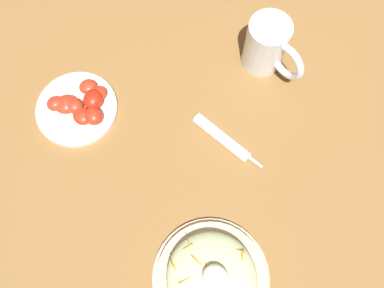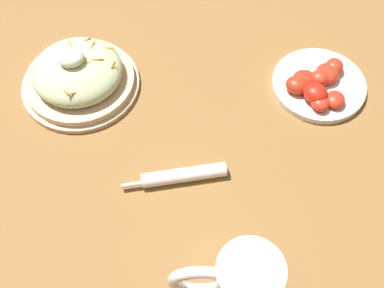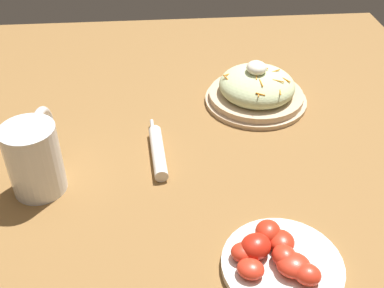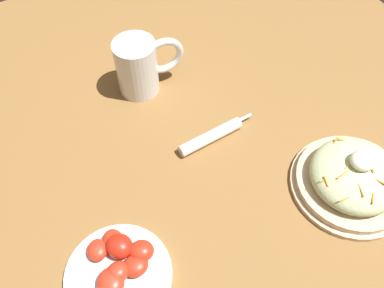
{
  "view_description": "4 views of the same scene",
  "coord_description": "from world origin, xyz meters",
  "px_view_note": "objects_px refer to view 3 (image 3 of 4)",
  "views": [
    {
      "loc": [
        -0.18,
        0.26,
        0.81
      ],
      "look_at": [
        0.0,
        0.08,
        0.05
      ],
      "focal_mm": 35.41,
      "sensor_mm": 36.0,
      "label": 1
    },
    {
      "loc": [
        -0.05,
        -0.4,
        0.76
      ],
      "look_at": [
        -0.01,
        0.03,
        0.08
      ],
      "focal_mm": 45.46,
      "sensor_mm": 36.0,
      "label": 2
    },
    {
      "loc": [
        0.71,
        0.02,
        0.59
      ],
      "look_at": [
        0.01,
        0.07,
        0.06
      ],
      "focal_mm": 44.25,
      "sensor_mm": 36.0,
      "label": 3
    },
    {
      "loc": [
        0.26,
        0.44,
        0.7
      ],
      "look_at": [
        0.03,
        0.03,
        0.05
      ],
      "focal_mm": 37.44,
      "sensor_mm": 36.0,
      "label": 4
    }
  ],
  "objects_px": {
    "beer_mug": "(36,161)",
    "salad_plate": "(256,90)",
    "napkin_roll": "(158,152)",
    "tomato_plate": "(278,260)"
  },
  "relations": [
    {
      "from": "beer_mug",
      "to": "salad_plate",
      "type": "bearing_deg",
      "value": 119.43
    },
    {
      "from": "salad_plate",
      "to": "napkin_roll",
      "type": "relative_size",
      "value": 1.26
    },
    {
      "from": "salad_plate",
      "to": "napkin_roll",
      "type": "distance_m",
      "value": 0.3
    },
    {
      "from": "salad_plate",
      "to": "tomato_plate",
      "type": "bearing_deg",
      "value": -6.85
    },
    {
      "from": "tomato_plate",
      "to": "salad_plate",
      "type": "bearing_deg",
      "value": 173.15
    },
    {
      "from": "salad_plate",
      "to": "napkin_roll",
      "type": "bearing_deg",
      "value": -51.45
    },
    {
      "from": "salad_plate",
      "to": "beer_mug",
      "type": "relative_size",
      "value": 1.45
    },
    {
      "from": "beer_mug",
      "to": "napkin_roll",
      "type": "bearing_deg",
      "value": 107.46
    },
    {
      "from": "salad_plate",
      "to": "tomato_plate",
      "type": "distance_m",
      "value": 0.48
    },
    {
      "from": "salad_plate",
      "to": "beer_mug",
      "type": "xyz_separation_m",
      "value": [
        0.25,
        -0.45,
        0.03
      ]
    }
  ]
}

